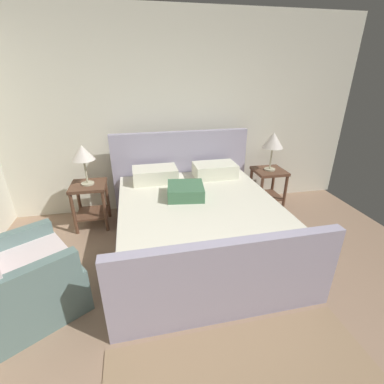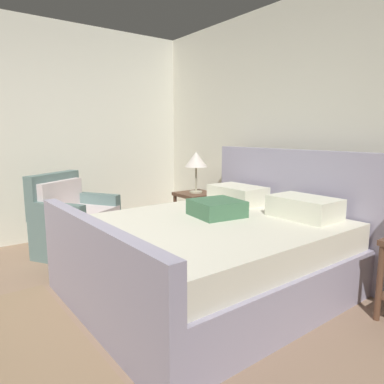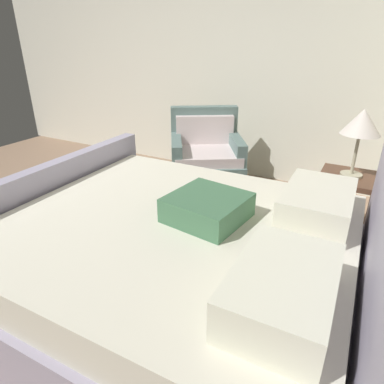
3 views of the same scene
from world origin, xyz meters
TOP-DOWN VIEW (x-y plane):
  - ground_plane at (0.00, 0.00)m, footprint 4.99×5.48m
  - wall_back at (0.00, 2.80)m, footprint 5.11×0.12m
  - bed at (-0.10, 1.57)m, footprint 1.94×2.18m
  - nightstand_right at (1.18, 2.36)m, footprint 0.44×0.44m
  - table_lamp_right at (1.18, 2.36)m, footprint 0.29×0.29m
  - nightstand_left at (-1.37, 2.32)m, footprint 0.44×0.44m
  - table_lamp_left at (-1.37, 2.32)m, footprint 0.28×0.28m
  - armchair at (-1.73, 0.90)m, footprint 1.00×1.00m

SIDE VIEW (x-z plane):
  - ground_plane at x=0.00m, z-range -0.02..0.00m
  - armchair at x=-1.73m, z-range -0.10..0.80m
  - bed at x=-0.10m, z-range -0.24..0.94m
  - nightstand_right at x=1.18m, z-range 0.10..0.70m
  - nightstand_left at x=-1.37m, z-range 0.10..0.70m
  - table_lamp_left at x=-1.37m, z-range 0.75..1.26m
  - table_lamp_right at x=1.18m, z-range 0.75..1.31m
  - wall_back at x=0.00m, z-range 0.00..2.68m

